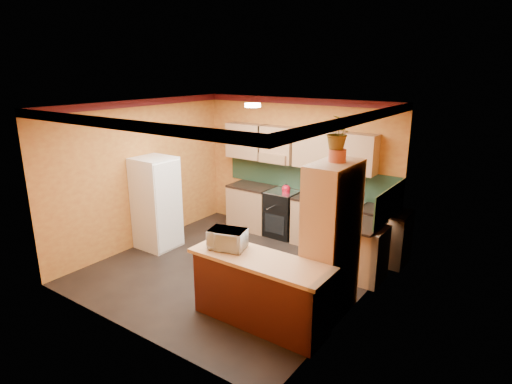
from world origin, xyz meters
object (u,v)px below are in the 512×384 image
base_cabinets_back (310,220)px  fridge (156,203)px  microwave (227,239)px  stove (283,214)px  breakfast_bar (260,293)px  pantry (331,240)px

base_cabinets_back → fridge: (-2.24, -1.80, 0.41)m
fridge → microwave: size_ratio=3.56×
fridge → microwave: fridge is taller
base_cabinets_back → stove: (-0.62, -0.00, 0.02)m
base_cabinets_back → stove: 0.63m
stove → fridge: (-1.62, -1.80, 0.39)m
base_cabinets_back → breakfast_bar: size_ratio=2.03×
stove → breakfast_bar: stove is taller
pantry → base_cabinets_back: bearing=124.0°
base_cabinets_back → breakfast_bar: same height
fridge → stove: bearing=48.1°
breakfast_bar → fridge: bearing=161.8°
stove → pantry: size_ratio=0.43×
fridge → pantry: (3.60, -0.21, 0.20)m
base_cabinets_back → breakfast_bar: 2.89m
fridge → pantry: size_ratio=0.81×
stove → microwave: (0.85, -2.79, 0.61)m
breakfast_bar → base_cabinets_back: bearing=105.1°
stove → fridge: 2.46m
fridge → microwave: bearing=-21.8°
stove → pantry: 2.89m
base_cabinets_back → stove: bearing=-180.0°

